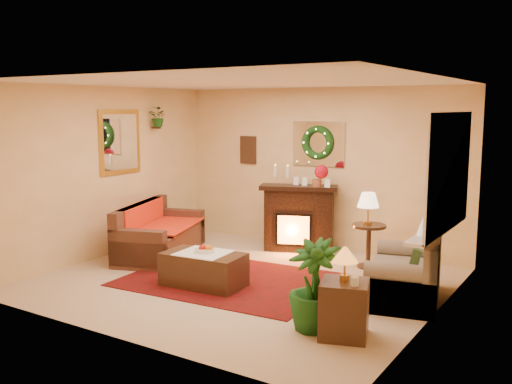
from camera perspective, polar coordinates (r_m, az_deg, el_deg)
The scene contains 31 objects.
floor at distance 7.66m, azimuth -1.42°, elevation -8.86°, with size 5.00×5.00×0.00m, color beige.
ceiling at distance 7.32m, azimuth -1.49°, elevation 10.95°, with size 5.00×5.00×0.00m, color white.
wall_back at distance 9.32m, azimuth 6.26°, elevation 2.36°, with size 5.00×5.00×0.00m, color #EFD88C.
wall_front at distance 5.67m, azimuth -14.18°, elevation -1.75°, with size 5.00×5.00×0.00m, color #EFD88C.
wall_left at distance 9.00m, azimuth -14.81°, elevation 1.91°, with size 4.50×4.50×0.00m, color #EFD88C.
wall_right at distance 6.36m, azimuth 17.64°, elevation -0.82°, with size 4.50×4.50×0.00m, color #EFD88C.
area_rug at distance 7.70m, azimuth -2.73°, elevation -8.75°, with size 2.67×2.00×0.01m, color #5E170B.
sofa at distance 8.99m, azimuth -9.52°, elevation -3.56°, with size 0.82×1.87×0.80m, color #411F15.
red_throw at distance 9.08m, azimuth -9.13°, elevation -3.26°, with size 0.87×1.42×0.02m, color #D8452A.
fireplace at distance 9.13m, azimuth 4.32°, elevation -2.51°, with size 1.08×0.34×0.99m, color black.
poinsettia at distance 8.85m, azimuth 6.57°, elevation 2.03°, with size 0.21×0.21×0.21m, color #A90A1E.
mantel_candle_a at distance 9.25m, azimuth 1.95°, elevation 2.10°, with size 0.06×0.06×0.18m, color white.
mantel_candle_b at distance 9.14m, azimuth 3.20°, elevation 2.02°, with size 0.06×0.06×0.19m, color silver.
mantel_mirror at distance 9.27m, azimuth 6.24°, elevation 4.80°, with size 0.92×0.02×0.72m, color white.
wreath at distance 9.24m, azimuth 6.13°, elevation 4.92°, with size 0.55×0.55×0.11m, color #194719.
wall_art at distance 9.95m, azimuth -0.79°, elevation 4.23°, with size 0.32×0.03×0.48m, color #381E11.
gold_mirror at distance 9.16m, azimuth -13.45°, elevation 4.89°, with size 0.03×0.84×1.00m, color gold.
hanging_plant at distance 9.59m, azimuth -9.69°, elevation 6.47°, with size 0.33×0.28×0.36m, color #194719.
loveseat at distance 7.08m, azimuth 14.67°, elevation -7.06°, with size 0.78×1.35×0.78m, color #9E866D.
window_frame at distance 6.86m, azimuth 18.79°, elevation 1.89°, with size 0.03×1.86×1.36m, color white.
window_glass at distance 6.86m, azimuth 18.66°, elevation 1.90°, with size 0.02×1.70×1.22m, color black.
window_sill at distance 6.99m, azimuth 17.69°, elevation -3.60°, with size 0.22×1.86×0.04m, color white.
mini_tree at distance 6.53m, azimuth 16.62°, elevation -2.86°, with size 0.18×0.18×0.27m, color silver.
sill_plant at distance 7.60m, azimuth 19.25°, elevation -1.08°, with size 0.27×0.22×0.50m, color #264921.
side_table_round at distance 8.35m, azimuth 11.18°, elevation -5.26°, with size 0.48×0.48×0.63m, color black.
lamp_cream at distance 8.21m, azimuth 11.14°, elevation -1.53°, with size 0.31×0.31×0.48m, color beige.
end_table_square at distance 5.88m, azimuth 8.81°, elevation -11.65°, with size 0.47×0.47×0.57m, color black.
lamp_tiffany at distance 5.76m, azimuth 8.87°, elevation -7.10°, with size 0.26×0.26×0.38m, color #FE8942.
coffee_table at distance 7.41m, azimuth -5.26°, elevation -7.81°, with size 1.04×0.57×0.44m, color #402D1A.
fruit_bowl at distance 7.38m, azimuth -5.14°, elevation -5.95°, with size 0.27×0.27×0.06m, color silver.
floor_palm at distance 5.95m, azimuth 5.79°, elevation -9.50°, with size 1.59×1.59×2.84m, color #103B0F.
Camera 1 is at (4.07, -6.08, 2.28)m, focal length 40.00 mm.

